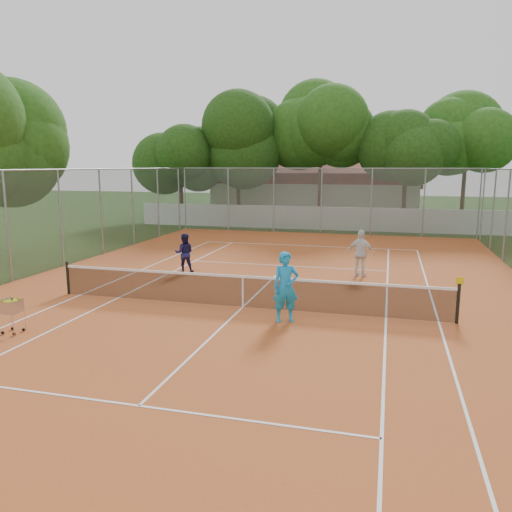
% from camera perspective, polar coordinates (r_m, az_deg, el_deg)
% --- Properties ---
extents(ground, '(120.00, 120.00, 0.00)m').
position_cam_1_polar(ground, '(14.87, -1.50, -5.94)').
color(ground, black).
rests_on(ground, ground).
extents(court_pad, '(18.00, 34.00, 0.02)m').
position_cam_1_polar(court_pad, '(14.87, -1.50, -5.90)').
color(court_pad, '#AF5122').
rests_on(court_pad, ground).
extents(court_lines, '(10.98, 23.78, 0.01)m').
position_cam_1_polar(court_lines, '(14.86, -1.50, -5.85)').
color(court_lines, white).
rests_on(court_lines, court_pad).
extents(tennis_net, '(11.88, 0.10, 0.98)m').
position_cam_1_polar(tennis_net, '(14.73, -1.51, -4.03)').
color(tennis_net, black).
rests_on(tennis_net, court_pad).
extents(perimeter_fence, '(18.00, 34.00, 4.00)m').
position_cam_1_polar(perimeter_fence, '(14.44, -1.54, 1.71)').
color(perimeter_fence, slate).
rests_on(perimeter_fence, ground).
extents(boundary_wall, '(26.00, 0.30, 1.50)m').
position_cam_1_polar(boundary_wall, '(33.11, 7.88, 4.29)').
color(boundary_wall, white).
rests_on(boundary_wall, ground).
extents(clubhouse, '(16.40, 9.00, 4.40)m').
position_cam_1_polar(clubhouse, '(43.16, 6.96, 7.62)').
color(clubhouse, beige).
rests_on(clubhouse, ground).
extents(tropical_trees, '(29.00, 19.00, 10.00)m').
position_cam_1_polar(tropical_trees, '(35.93, 8.66, 11.52)').
color(tropical_trees, '#14340D').
rests_on(tropical_trees, ground).
extents(player_near, '(0.81, 0.69, 1.90)m').
position_cam_1_polar(player_near, '(13.33, 3.41, -3.55)').
color(player_near, '#1890D2').
rests_on(player_near, court_pad).
extents(player_far_left, '(0.90, 0.80, 1.53)m').
position_cam_1_polar(player_far_left, '(19.71, -8.19, 0.35)').
color(player_far_left, '#191747').
rests_on(player_far_left, court_pad).
extents(player_far_right, '(1.10, 0.64, 1.77)m').
position_cam_1_polar(player_far_right, '(19.15, 11.91, 0.30)').
color(player_far_right, silver).
rests_on(player_far_right, court_pad).
extents(ball_hopper, '(0.54, 0.54, 0.94)m').
position_cam_1_polar(ball_hopper, '(13.90, -26.13, -6.09)').
color(ball_hopper, silver).
rests_on(ball_hopper, court_pad).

